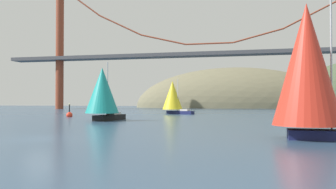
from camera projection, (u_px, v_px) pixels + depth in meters
ground_plane at (40, 139)px, 27.22m from camera, size 360.00×360.00×0.00m
headland_center at (233, 108)px, 157.04m from camera, size 85.48×44.00×34.18m
suspension_bridge at (209, 49)px, 119.78m from camera, size 143.85×6.00×44.35m
sailboat_teal_sail at (103, 92)px, 51.93m from camera, size 5.25×8.20×8.45m
sailboat_scarlet_sail at (309, 68)px, 27.00m from camera, size 8.76×5.04×10.48m
sailboat_yellow_sail at (173, 96)px, 80.37m from camera, size 7.82×5.59×7.58m
channel_buoy at (69, 115)px, 65.42m from camera, size 1.10×1.10×2.64m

